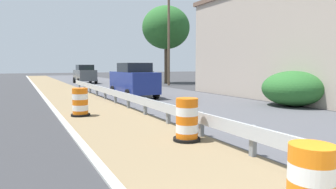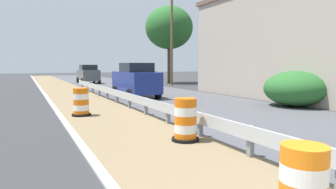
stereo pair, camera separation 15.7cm
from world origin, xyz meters
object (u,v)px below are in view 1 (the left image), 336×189
object	(u,v)px
traffic_barrel_mid	(80,103)
car_lead_near_lane	(134,80)
car_mid_far_lane	(135,76)
utility_pole_mid	(169,36)
utility_pole_near	(277,25)
car_trailing_near_lane	(84,71)
car_lead_far_lane	(85,74)
traffic_barrel_close	(187,121)

from	to	relation	value
traffic_barrel_mid	car_lead_near_lane	bearing A→B (deg)	52.32
car_mid_far_lane	utility_pole_mid	bearing A→B (deg)	91.52
car_lead_near_lane	utility_pole_near	distance (m)	8.99
car_trailing_near_lane	utility_pole_mid	size ratio (longest dim) A/B	0.43
utility_pole_mid	traffic_barrel_mid	bearing A→B (deg)	-128.21
traffic_barrel_mid	utility_pole_mid	size ratio (longest dim) A/B	0.12
traffic_barrel_mid	utility_pole_near	world-z (taller)	utility_pole_near
car_lead_far_lane	car_mid_far_lane	world-z (taller)	car_lead_far_lane
car_trailing_near_lane	traffic_barrel_mid	bearing A→B (deg)	-13.05
traffic_barrel_mid	car_mid_far_lane	bearing A→B (deg)	61.53
traffic_barrel_close	car_mid_far_lane	xyz separation A→B (m)	(5.82, 19.30, 0.49)
car_lead_far_lane	car_mid_far_lane	size ratio (longest dim) A/B	0.98
car_lead_near_lane	car_lead_far_lane	world-z (taller)	car_lead_near_lane
car_lead_far_lane	car_mid_far_lane	bearing A→B (deg)	-156.34
car_lead_far_lane	utility_pole_near	xyz separation A→B (m)	(6.30, -21.20, 3.19)
car_trailing_near_lane	car_lead_far_lane	size ratio (longest dim) A/B	1.00
traffic_barrel_close	car_mid_far_lane	bearing A→B (deg)	73.21
car_mid_far_lane	utility_pole_mid	world-z (taller)	utility_pole_mid
traffic_barrel_mid	car_trailing_near_lane	distance (m)	39.93
car_lead_near_lane	utility_pole_near	world-z (taller)	utility_pole_near
traffic_barrel_close	car_lead_far_lane	bearing A→B (deg)	84.39
car_lead_far_lane	utility_pole_near	distance (m)	22.34
traffic_barrel_close	utility_pole_near	bearing A→B (deg)	30.92
car_lead_near_lane	utility_pole_mid	world-z (taller)	utility_pole_mid
traffic_barrel_close	utility_pole_mid	bearing A→B (deg)	64.21
car_lead_near_lane	utility_pole_mid	xyz separation A→B (m)	(6.92, 8.68, 3.82)
car_lead_far_lane	utility_pole_near	bearing A→B (deg)	-163.75
traffic_barrel_close	utility_pole_mid	distance (m)	22.08
car_trailing_near_lane	utility_pole_near	size ratio (longest dim) A/B	0.50
traffic_barrel_close	car_trailing_near_lane	world-z (taller)	car_trailing_near_lane
car_mid_far_lane	car_lead_near_lane	bearing A→B (deg)	-22.83
traffic_barrel_mid	car_mid_far_lane	distance (m)	16.01
car_lead_far_lane	car_lead_near_lane	bearing A→B (deg)	179.29
car_lead_near_lane	utility_pole_mid	size ratio (longest dim) A/B	0.48
car_trailing_near_lane	traffic_barrel_close	bearing A→B (deg)	-9.48
car_lead_near_lane	utility_pole_mid	distance (m)	11.74
car_lead_far_lane	traffic_barrel_close	bearing A→B (deg)	174.08
traffic_barrel_mid	car_trailing_near_lane	bearing A→B (deg)	78.73
traffic_barrel_close	car_trailing_near_lane	xyz separation A→B (m)	(6.00, 44.39, 0.44)
car_trailing_near_lane	car_lead_near_lane	bearing A→B (deg)	-7.73
car_mid_far_lane	traffic_barrel_mid	bearing A→B (deg)	-29.92
traffic_barrel_close	utility_pole_mid	xyz separation A→B (m)	(9.41, 19.48, 4.38)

